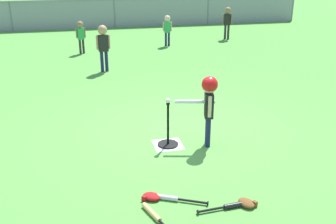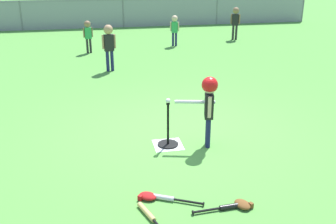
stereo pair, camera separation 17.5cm
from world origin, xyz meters
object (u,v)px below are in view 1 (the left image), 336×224
at_px(spare_bat_silver, 170,198).
at_px(glove_near_bats, 247,203).
at_px(batter_child, 209,97).
at_px(fielder_near_right, 167,26).
at_px(fielder_near_left, 103,42).
at_px(spare_bat_wood, 155,216).
at_px(glove_by_plate, 151,196).
at_px(spare_bat_black, 232,206).
at_px(batting_tee, 168,138).
at_px(fielder_deep_center, 227,19).
at_px(fielder_deep_left, 81,33).
at_px(baseball_on_tee, 168,101).

relative_size(spare_bat_silver, glove_near_bats, 2.54).
xyz_separation_m(batter_child, fielder_near_right, (1.01, 7.24, -0.15)).
relative_size(batter_child, fielder_near_left, 0.94).
distance_m(spare_bat_wood, glove_by_plate, 0.38).
bearing_deg(fielder_near_left, glove_near_bats, -79.27).
relative_size(fielder_near_right, spare_bat_black, 1.49).
distance_m(batting_tee, glove_near_bats, 1.85).
xyz_separation_m(batter_child, fielder_deep_center, (3.30, 7.88, -0.07)).
relative_size(fielder_deep_left, glove_near_bats, 3.67).
height_order(spare_bat_silver, glove_near_bats, glove_near_bats).
bearing_deg(spare_bat_silver, batter_child, 55.87).
distance_m(batting_tee, spare_bat_black, 1.81).
height_order(baseball_on_tee, batter_child, batter_child).
bearing_deg(batting_tee, fielder_near_left, 98.08).
relative_size(baseball_on_tee, fielder_deep_center, 0.07).
bearing_deg(glove_by_plate, spare_bat_black, -23.79).
xyz_separation_m(baseball_on_tee, glove_by_plate, (-0.52, -1.38, -0.69)).
relative_size(fielder_deep_left, fielder_near_left, 0.82).
distance_m(baseball_on_tee, glove_by_plate, 1.63).
relative_size(baseball_on_tee, glove_near_bats, 0.28).
bearing_deg(fielder_deep_center, glove_near_bats, -109.33).
bearing_deg(spare_bat_black, glove_near_bats, 2.12).
bearing_deg(glove_near_bats, spare_bat_black, -177.88).
relative_size(fielder_deep_center, glove_near_bats, 4.24).
distance_m(baseball_on_tee, batter_child, 0.60).
bearing_deg(fielder_near_right, spare_bat_silver, -102.55).
bearing_deg(batter_child, fielder_deep_center, 67.30).
distance_m(baseball_on_tee, fielder_deep_center, 8.66).
xyz_separation_m(batting_tee, spare_bat_silver, (-0.31, -1.45, -0.08)).
xyz_separation_m(baseball_on_tee, spare_bat_wood, (-0.55, -1.76, -0.70)).
height_order(fielder_deep_left, glove_near_bats, fielder_deep_left).
bearing_deg(fielder_near_right, baseball_on_tee, -102.66).
height_order(batter_child, glove_near_bats, batter_child).
bearing_deg(spare_bat_wood, fielder_near_right, 76.38).
bearing_deg(glove_by_plate, spare_bat_wood, -94.51).
relative_size(fielder_near_right, glove_near_bats, 3.75).
bearing_deg(batting_tee, batter_child, -13.05).
bearing_deg(spare_bat_black, batter_child, 82.07).
height_order(fielder_deep_center, spare_bat_wood, fielder_deep_center).
bearing_deg(fielder_near_left, fielder_deep_left, 103.25).
relative_size(batter_child, spare_bat_wood, 1.58).
distance_m(batter_child, spare_bat_black, 1.81).
xyz_separation_m(fielder_near_left, fielder_near_right, (2.23, 2.65, -0.12)).
bearing_deg(glove_near_bats, baseball_on_tee, 107.22).
distance_m(glove_by_plate, glove_near_bats, 1.13).
distance_m(spare_bat_black, glove_by_plate, 0.96).
height_order(batter_child, spare_bat_silver, batter_child).
distance_m(batter_child, fielder_deep_center, 8.54).
distance_m(batting_tee, spare_bat_silver, 1.49).
relative_size(batter_child, glove_near_bats, 4.20).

